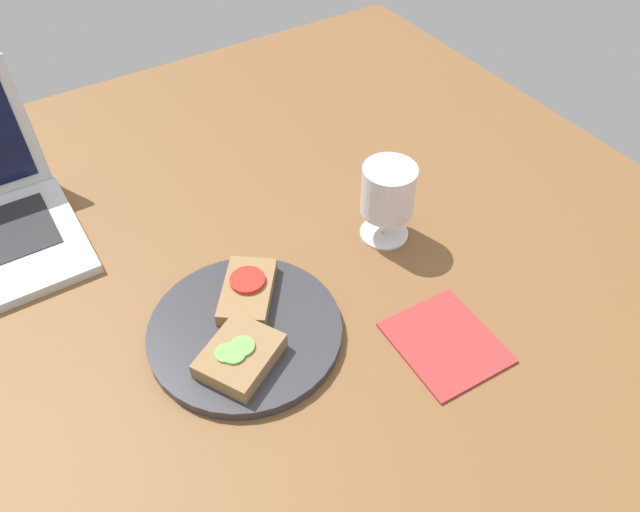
# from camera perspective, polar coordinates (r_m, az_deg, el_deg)

# --- Properties ---
(wooden_table) EXTENTS (1.40, 1.40, 0.03)m
(wooden_table) POSITION_cam_1_polar(r_m,az_deg,el_deg) (0.88, -4.77, -4.87)
(wooden_table) COLOR brown
(wooden_table) RESTS_ON ground
(plate) EXTENTS (0.26, 0.26, 0.02)m
(plate) POSITION_cam_1_polar(r_m,az_deg,el_deg) (0.83, -6.85, -6.81)
(plate) COLOR #333338
(plate) RESTS_ON wooden_table
(sandwich_with_tomato) EXTENTS (0.12, 0.13, 0.03)m
(sandwich_with_tomato) POSITION_cam_1_polar(r_m,az_deg,el_deg) (0.85, -6.64, -3.13)
(sandwich_with_tomato) COLOR #937047
(sandwich_with_tomato) RESTS_ON plate
(sandwich_with_cucumber) EXTENTS (0.12, 0.12, 0.03)m
(sandwich_with_cucumber) POSITION_cam_1_polar(r_m,az_deg,el_deg) (0.78, -7.35, -9.01)
(sandwich_with_cucumber) COLOR #937047
(sandwich_with_cucumber) RESTS_ON plate
(wine_glass) EXTENTS (0.08, 0.08, 0.13)m
(wine_glass) POSITION_cam_1_polar(r_m,az_deg,el_deg) (0.91, 6.23, 5.67)
(wine_glass) COLOR white
(wine_glass) RESTS_ON wooden_table
(napkin) EXTENTS (0.13, 0.15, 0.00)m
(napkin) POSITION_cam_1_polar(r_m,az_deg,el_deg) (0.84, 11.41, -7.76)
(napkin) COLOR #B23333
(napkin) RESTS_ON wooden_table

